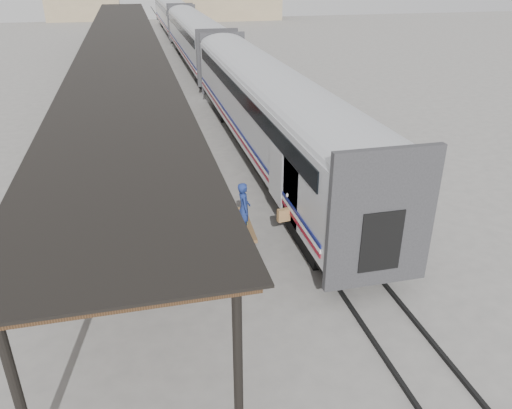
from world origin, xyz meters
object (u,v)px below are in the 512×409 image
Objects in this scene: baggage_cart at (233,230)px; porter at (244,208)px; pedestrian at (130,124)px; luggage_tug at (157,110)px.

baggage_cart is 1.40× the size of porter.
baggage_cart is 13.55m from pedestrian.
pedestrian is at bearing 16.68° from porter.
pedestrian is at bearing -93.38° from luggage_tug.
luggage_tug reaches higher than baggage_cart.
pedestrian is at bearing 106.48° from baggage_cart.
luggage_tug is 0.87× the size of porter.
porter reaches higher than baggage_cart.
baggage_cart is 1.61× the size of pedestrian.
porter is (1.83, -17.22, 1.20)m from luggage_tug.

